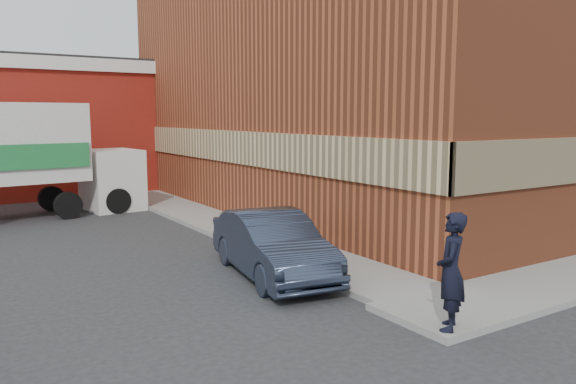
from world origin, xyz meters
TOP-DOWN VIEW (x-y plane):
  - ground at (0.00, 0.00)m, footprint 90.00×90.00m
  - brick_building at (8.50, 9.00)m, footprint 14.25×18.25m
  - sidewalk_west at (0.60, 9.00)m, footprint 1.80×18.00m
  - man at (-0.20, -1.55)m, footprint 0.76×0.73m
  - sedan at (-0.80, 2.58)m, footprint 2.03×4.20m
  - box_truck at (-4.45, 12.49)m, footprint 7.60×2.89m

SIDE VIEW (x-z plane):
  - ground at x=0.00m, z-range 0.00..0.00m
  - sidewalk_west at x=0.60m, z-range 0.00..0.12m
  - sedan at x=-0.80m, z-range 0.00..1.33m
  - man at x=-0.20m, z-range 0.12..1.88m
  - box_truck at x=-4.45m, z-range 0.28..3.95m
  - brick_building at x=8.50m, z-range 0.00..9.36m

